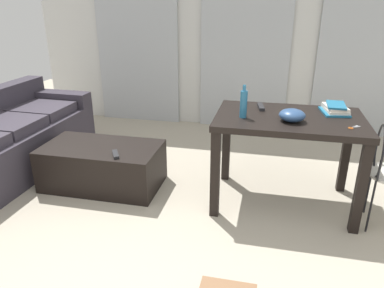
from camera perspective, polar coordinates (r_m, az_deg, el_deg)
ground_plane at (r=3.18m, az=3.84°, el=-9.74°), size 8.83×8.83×0.00m
wall_back at (r=4.95m, az=8.53°, el=17.48°), size 5.74×0.10×2.60m
curtains at (r=4.89m, az=8.31°, el=15.03°), size 4.08×0.03×2.20m
couch at (r=4.12m, az=-27.46°, el=0.25°), size 0.90×2.05×0.78m
coffee_table at (r=3.53m, az=-13.79°, el=-3.31°), size 1.08×0.59×0.40m
craft_table at (r=3.07m, az=14.82°, el=2.07°), size 1.17×0.77×0.78m
bottle_near at (r=2.90m, az=8.08°, el=6.28°), size 0.06×0.06×0.26m
bowl at (r=2.90m, az=15.41°, el=4.37°), size 0.20×0.20×0.10m
book_stack at (r=3.24m, az=21.51°, el=5.16°), size 0.23×0.30×0.07m
tv_remote_on_table at (r=3.20m, az=10.73°, el=5.76°), size 0.07×0.19×0.02m
scissors at (r=2.91m, az=23.89°, el=2.37°), size 0.09×0.09×0.00m
tv_remote_primary at (r=3.21m, az=-11.88°, el=-1.58°), size 0.12×0.16×0.02m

